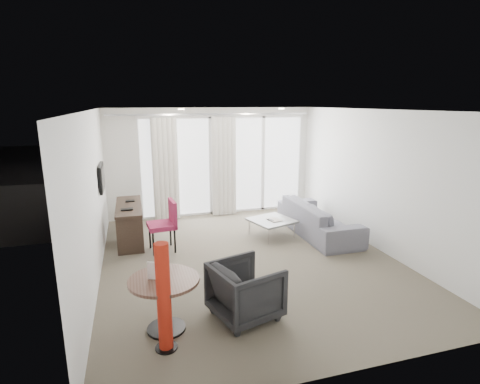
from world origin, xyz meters
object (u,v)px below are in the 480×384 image
object	(u,v)px
desk	(130,223)
coffee_table	(272,228)
rattan_chair_a	(220,181)
desk_chair	(162,226)
red_lamp	(164,298)
tub_armchair	(246,290)
sofa	(318,218)
rattan_chair_b	(263,179)
round_table	(165,304)

from	to	relation	value
desk	coffee_table	bearing A→B (deg)	-11.42
desk	rattan_chair_a	distance (m)	4.15
desk_chair	rattan_chair_a	world-z (taller)	desk_chair
red_lamp	tub_armchair	world-z (taller)	red_lamp
sofa	rattan_chair_b	bearing A→B (deg)	-1.78
red_lamp	rattan_chair_a	world-z (taller)	red_lamp
desk_chair	round_table	distance (m)	2.59
tub_armchair	rattan_chair_a	world-z (taller)	rattan_chair_a
desk	coffee_table	xyz separation A→B (m)	(2.82, -0.57, -0.19)
round_table	sofa	distance (m)	4.29
desk_chair	tub_armchair	bearing A→B (deg)	-77.56
rattan_chair_b	round_table	bearing A→B (deg)	-116.20
rattan_chair_a	rattan_chair_b	xyz separation A→B (m)	(1.31, -0.14, -0.00)
desk	round_table	xyz separation A→B (m)	(0.39, -3.29, -0.03)
desk	desk_chair	world-z (taller)	desk_chair
desk	red_lamp	distance (m)	3.68
red_lamp	rattan_chair_a	size ratio (longest dim) A/B	1.48
desk	tub_armchair	world-z (taller)	desk
rattan_chair_a	tub_armchair	bearing A→B (deg)	-81.85
desk_chair	red_lamp	xyz separation A→B (m)	(-0.22, -2.95, 0.15)
round_table	red_lamp	bearing A→B (deg)	-95.53
desk_chair	red_lamp	size ratio (longest dim) A/B	0.76
round_table	sofa	world-z (taller)	round_table
coffee_table	rattan_chair_b	distance (m)	3.83
tub_armchair	coffee_table	bearing A→B (deg)	-43.45
desk_chair	round_table	xyz separation A→B (m)	(-0.18, -2.58, -0.14)
desk_chair	tub_armchair	xyz separation A→B (m)	(0.84, -2.57, -0.11)
desk_chair	coffee_table	world-z (taller)	desk_chair
coffee_table	rattan_chair_a	world-z (taller)	rattan_chair_a
desk	red_lamp	size ratio (longest dim) A/B	1.24
round_table	coffee_table	xyz separation A→B (m)	(2.43, 2.72, -0.16)
desk_chair	rattan_chair_a	distance (m)	4.43
desk	round_table	world-z (taller)	desk
rattan_chair_a	rattan_chair_b	bearing A→B (deg)	12.75
sofa	rattan_chair_b	xyz separation A→B (m)	(0.12, 3.78, 0.09)
round_table	rattan_chair_b	distance (m)	7.29
sofa	rattan_chair_a	world-z (taller)	rattan_chair_a
tub_armchair	coffee_table	xyz separation A→B (m)	(1.40, 2.71, -0.18)
desk	rattan_chair_a	world-z (taller)	rattan_chair_a
round_table	coffee_table	size ratio (longest dim) A/B	1.05
desk_chair	rattan_chair_a	size ratio (longest dim) A/B	1.12
desk	rattan_chair_b	distance (m)	5.00
desk	red_lamp	xyz separation A→B (m)	(0.35, -3.66, 0.27)
desk_chair	red_lamp	bearing A→B (deg)	-99.88
round_table	coffee_table	world-z (taller)	round_table
tub_armchair	coffee_table	world-z (taller)	tub_armchair
red_lamp	rattan_chair_b	xyz separation A→B (m)	(3.58, 6.74, -0.21)
desk	tub_armchair	xyz separation A→B (m)	(1.41, -3.28, -0.00)
round_table	tub_armchair	size ratio (longest dim) A/B	1.06
desk	rattan_chair_a	xyz separation A→B (m)	(2.62, 3.22, 0.06)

